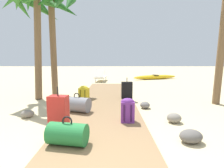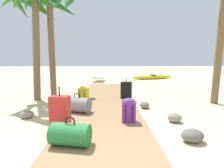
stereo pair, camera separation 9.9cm
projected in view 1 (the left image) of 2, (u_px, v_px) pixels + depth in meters
ground_plane at (104, 110)px, 4.84m from camera, size 60.00×60.00×0.00m
boardwalk at (105, 101)px, 5.60m from camera, size 1.74×7.72×0.08m
duffel_bag_grey at (76, 104)px, 4.35m from camera, size 0.72×0.56×0.48m
suitcase_red at (58, 113)px, 3.18m from camera, size 0.36×0.26×0.82m
duffel_bag_green at (67, 134)px, 2.66m from camera, size 0.64×0.44×0.45m
suitcase_black at (126, 90)px, 5.82m from camera, size 0.37×0.18×0.70m
backpack_purple at (127, 109)px, 3.63m from camera, size 0.29×0.24×0.50m
backpack_yellow at (83, 93)px, 5.44m from camera, size 0.34×0.27×0.49m
palm_tree_far_left at (51, 12)px, 6.50m from camera, size 2.22×2.23×3.93m
palm_tree_near_left at (35, 8)px, 5.83m from camera, size 1.93×2.16×3.83m
lounge_chair at (100, 76)px, 10.99m from camera, size 0.77×1.59×0.80m
kayak at (154, 77)px, 12.23m from camera, size 3.32×1.52×0.31m
rock_right_mid at (190, 136)px, 2.92m from camera, size 0.45×0.40×0.22m
rock_left_near at (27, 114)px, 4.15m from camera, size 0.35×0.30×0.18m
rock_right_near at (173, 118)px, 3.84m from camera, size 0.32×0.30×0.21m
rock_right_far at (144, 105)px, 4.96m from camera, size 0.31×0.34×0.19m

